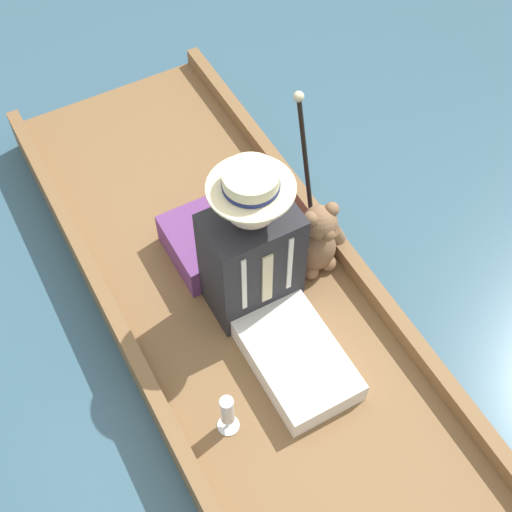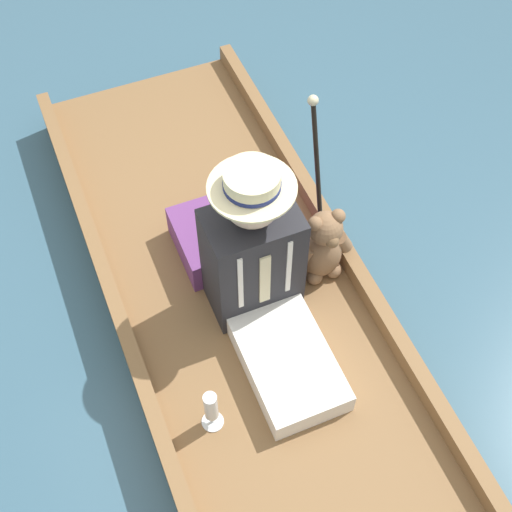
# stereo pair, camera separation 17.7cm
# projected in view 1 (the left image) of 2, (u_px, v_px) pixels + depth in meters

# --- Properties ---
(ground_plane) EXTENTS (16.00, 16.00, 0.00)m
(ground_plane) POSITION_uv_depth(u_px,v_px,m) (246.00, 327.00, 3.11)
(ground_plane) COLOR #385B70
(punt_boat) EXTENTS (1.06, 3.08, 0.23)m
(punt_boat) POSITION_uv_depth(u_px,v_px,m) (246.00, 317.00, 3.05)
(punt_boat) COLOR brown
(punt_boat) RESTS_ON ground_plane
(seat_cushion) EXTENTS (0.51, 0.36, 0.16)m
(seat_cushion) POSITION_uv_depth(u_px,v_px,m) (227.00, 234.00, 3.12)
(seat_cushion) COLOR #6B3875
(seat_cushion) RESTS_ON punt_boat
(seated_person) EXTENTS (0.36, 0.78, 0.78)m
(seated_person) POSITION_uv_depth(u_px,v_px,m) (262.00, 274.00, 2.75)
(seated_person) COLOR white
(seated_person) RESTS_ON punt_boat
(teddy_bear) EXTENTS (0.28, 0.16, 0.39)m
(teddy_bear) POSITION_uv_depth(u_px,v_px,m) (318.00, 241.00, 2.97)
(teddy_bear) COLOR #846042
(teddy_bear) RESTS_ON punt_boat
(wine_glass) EXTENTS (0.09, 0.09, 0.22)m
(wine_glass) POSITION_uv_depth(u_px,v_px,m) (227.00, 412.00, 2.59)
(wine_glass) COLOR silver
(wine_glass) RESTS_ON punt_boat
(walking_cane) EXTENTS (0.04, 0.24, 0.73)m
(walking_cane) POSITION_uv_depth(u_px,v_px,m) (305.00, 160.00, 2.90)
(walking_cane) COLOR black
(walking_cane) RESTS_ON punt_boat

